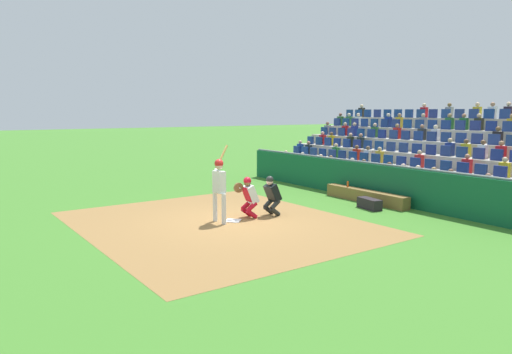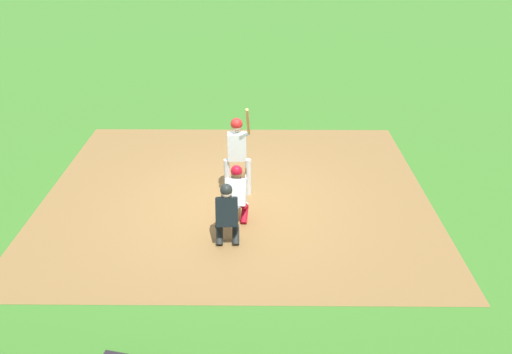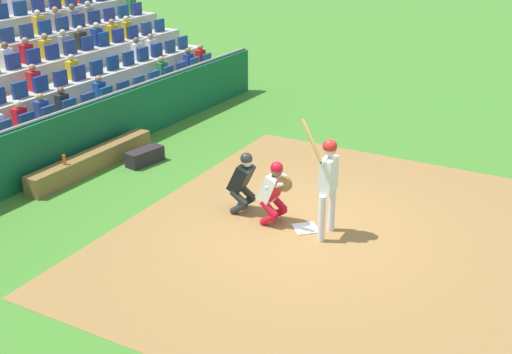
# 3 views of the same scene
# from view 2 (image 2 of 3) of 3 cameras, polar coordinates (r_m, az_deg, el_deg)

# --- Properties ---
(ground_plane) EXTENTS (160.00, 160.00, 0.00)m
(ground_plane) POSITION_cam_2_polar(r_m,az_deg,el_deg) (10.81, -2.53, -3.22)
(ground_plane) COLOR #3D7827
(infield_dirt_patch) EXTENTS (9.02, 7.65, 0.01)m
(infield_dirt_patch) POSITION_cam_2_polar(r_m,az_deg,el_deg) (11.23, -2.32, -1.84)
(infield_dirt_patch) COLOR olive
(infield_dirt_patch) RESTS_ON ground_plane
(home_plate_marker) EXTENTS (0.62, 0.62, 0.02)m
(home_plate_marker) POSITION_cam_2_polar(r_m,az_deg,el_deg) (10.80, -2.53, -3.14)
(home_plate_marker) COLOR white
(home_plate_marker) RESTS_ON infield_dirt_patch
(batter_at_plate) EXTENTS (0.62, 0.58, 2.27)m
(batter_at_plate) POSITION_cam_2_polar(r_m,az_deg,el_deg) (10.61, -2.20, 3.43)
(batter_at_plate) COLOR silver
(batter_at_plate) RESTS_ON ground_plane
(catcher_crouching) EXTENTS (0.48, 0.72, 1.29)m
(catcher_crouching) POSITION_cam_2_polar(r_m,az_deg,el_deg) (9.90, -2.27, -1.63)
(catcher_crouching) COLOR red
(catcher_crouching) RESTS_ON ground_plane
(home_plate_umpire) EXTENTS (0.49, 0.50, 1.28)m
(home_plate_umpire) POSITION_cam_2_polar(r_m,az_deg,el_deg) (9.27, -3.47, -4.16)
(home_plate_umpire) COLOR #232624
(home_plate_umpire) RESTS_ON ground_plane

